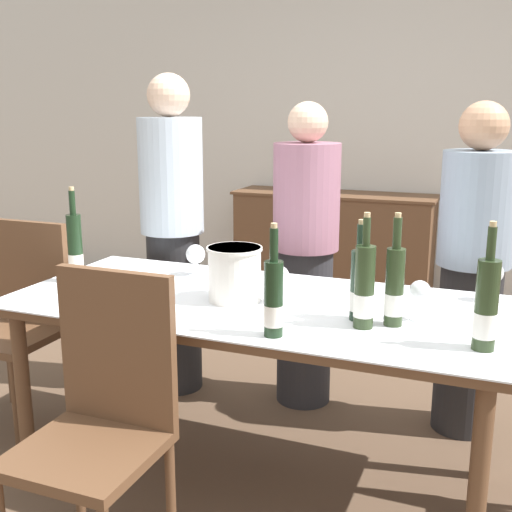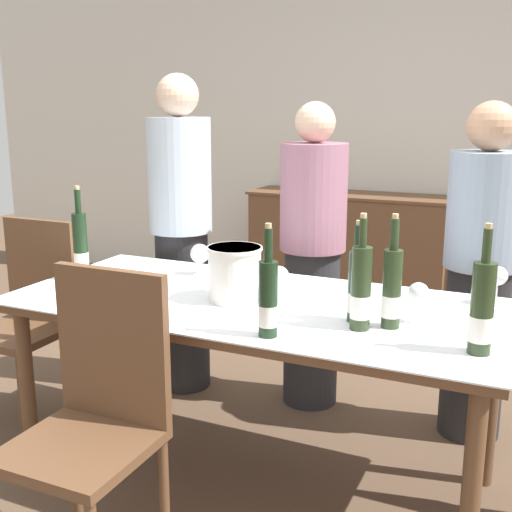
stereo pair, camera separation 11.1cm
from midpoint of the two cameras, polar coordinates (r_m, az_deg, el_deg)
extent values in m
plane|color=brown|center=(2.83, 1.19, -19.07)|extent=(12.00, 12.00, 0.00)
cube|color=silver|center=(5.10, 14.07, 11.53)|extent=(8.00, 0.10, 2.80)
cube|color=brown|center=(5.01, 8.82, 0.48)|extent=(1.50, 0.44, 0.85)
cube|color=brown|center=(4.94, 9.00, 5.39)|extent=(1.54, 0.46, 0.02)
cylinder|color=brown|center=(2.83, -18.56, -11.44)|extent=(0.06, 0.06, 0.73)
cylinder|color=brown|center=(2.18, 20.03, -19.45)|extent=(0.06, 0.06, 0.73)
cylinder|color=brown|center=(3.34, -10.32, -7.16)|extent=(0.06, 0.06, 0.73)
cylinder|color=brown|center=(2.80, 21.27, -11.94)|extent=(0.06, 0.06, 0.73)
cube|color=brown|center=(2.52, 1.27, -4.54)|extent=(1.90, 0.86, 0.04)
cube|color=white|center=(2.51, 1.27, -4.08)|extent=(1.93, 0.89, 0.01)
cylinder|color=white|center=(2.49, -0.63, -1.59)|extent=(0.20, 0.20, 0.21)
cylinder|color=white|center=(2.47, -0.63, 0.67)|extent=(0.22, 0.22, 0.01)
cylinder|color=black|center=(2.10, 2.60, -3.87)|extent=(0.06, 0.06, 0.25)
cylinder|color=white|center=(2.11, 2.58, -5.31)|extent=(0.06, 0.06, 0.07)
cylinder|color=black|center=(2.05, 2.65, 0.98)|extent=(0.03, 0.03, 0.11)
cylinder|color=tan|center=(2.04, 2.67, 2.70)|extent=(0.02, 0.02, 0.02)
cylinder|color=black|center=(2.86, -14.26, 0.79)|extent=(0.06, 0.06, 0.29)
cylinder|color=silver|center=(2.88, -14.18, -0.47)|extent=(0.06, 0.06, 0.08)
cylinder|color=black|center=(2.83, -14.48, 4.71)|extent=(0.03, 0.03, 0.10)
cylinder|color=tan|center=(2.82, -14.55, 5.90)|extent=(0.02, 0.02, 0.02)
cylinder|color=#28381E|center=(2.24, 13.38, -2.89)|extent=(0.06, 0.06, 0.27)
cylinder|color=white|center=(2.25, 13.30, -4.35)|extent=(0.07, 0.07, 0.08)
cylinder|color=#28381E|center=(2.19, 13.64, 1.88)|extent=(0.03, 0.03, 0.11)
cylinder|color=tan|center=(2.18, 13.73, 3.46)|extent=(0.02, 0.02, 0.02)
cylinder|color=#1E3323|center=(2.28, 10.35, -2.73)|extent=(0.06, 0.06, 0.25)
cylinder|color=white|center=(2.29, 10.29, -4.06)|extent=(0.07, 0.07, 0.07)
cylinder|color=#1E3323|center=(2.24, 10.53, 1.53)|extent=(0.03, 0.03, 0.09)
cylinder|color=tan|center=(2.23, 10.59, 2.92)|extent=(0.02, 0.02, 0.02)
cylinder|color=#28381E|center=(2.20, 10.74, -2.87)|extent=(0.07, 0.07, 0.29)
cylinder|color=white|center=(2.21, 10.67, -4.44)|extent=(0.07, 0.07, 0.08)
cylinder|color=#28381E|center=(2.15, 10.96, 2.05)|extent=(0.03, 0.03, 0.10)
cylinder|color=tan|center=(2.14, 11.02, 3.54)|extent=(0.02, 0.02, 0.02)
cylinder|color=#28381E|center=(2.08, 20.90, -4.40)|extent=(0.07, 0.07, 0.29)
cylinder|color=white|center=(2.10, 20.76, -6.04)|extent=(0.07, 0.07, 0.08)
cylinder|color=#28381E|center=(2.03, 21.34, 0.85)|extent=(0.03, 0.03, 0.10)
cylinder|color=tan|center=(2.02, 21.48, 2.50)|extent=(0.02, 0.02, 0.02)
cylinder|color=white|center=(2.65, 21.65, -3.95)|extent=(0.07, 0.07, 0.00)
cylinder|color=white|center=(2.64, 21.73, -3.05)|extent=(0.01, 0.01, 0.08)
sphere|color=white|center=(2.62, 21.86, -1.65)|extent=(0.07, 0.07, 0.07)
cylinder|color=white|center=(2.49, 3.29, -4.13)|extent=(0.06, 0.06, 0.00)
cylinder|color=white|center=(2.47, 3.30, -3.28)|extent=(0.01, 0.01, 0.07)
sphere|color=white|center=(2.46, 3.32, -1.83)|extent=(0.08, 0.08, 0.08)
cylinder|color=white|center=(2.91, -3.88, -1.59)|extent=(0.07, 0.07, 0.00)
cylinder|color=white|center=(2.90, -3.89, -0.96)|extent=(0.01, 0.01, 0.06)
sphere|color=white|center=(2.88, -3.91, 0.21)|extent=(0.09, 0.09, 0.09)
cylinder|color=white|center=(2.34, 15.42, -5.69)|extent=(0.06, 0.06, 0.00)
cylinder|color=white|center=(2.33, 15.48, -4.75)|extent=(0.01, 0.01, 0.08)
sphere|color=white|center=(2.31, 15.57, -3.22)|extent=(0.08, 0.08, 0.08)
cylinder|color=brown|center=(2.49, -14.38, -18.31)|extent=(0.03, 0.03, 0.45)
cylinder|color=brown|center=(2.31, -6.67, -20.76)|extent=(0.03, 0.03, 0.45)
cube|color=brown|center=(2.14, -13.93, -16.29)|extent=(0.42, 0.42, 0.04)
cube|color=brown|center=(2.17, -11.19, -7.76)|extent=(0.42, 0.04, 0.52)
cylinder|color=brown|center=(3.13, -19.07, -12.02)|extent=(0.03, 0.03, 0.43)
cylinder|color=brown|center=(3.62, -19.36, -8.61)|extent=(0.03, 0.03, 0.43)
cylinder|color=brown|center=(3.38, -14.74, -9.80)|extent=(0.03, 0.03, 0.43)
cube|color=brown|center=(3.29, -19.54, -6.45)|extent=(0.42, 0.42, 0.04)
cube|color=brown|center=(3.35, -17.63, -1.14)|extent=(0.42, 0.04, 0.50)
cylinder|color=#262628|center=(3.51, -5.58, -4.78)|extent=(0.28, 0.28, 0.87)
cylinder|color=silver|center=(3.36, -5.86, 7.15)|extent=(0.33, 0.33, 0.59)
sphere|color=beige|center=(3.34, -6.03, 14.04)|extent=(0.22, 0.22, 0.22)
cylinder|color=#2D2D33|center=(3.33, 5.87, -6.26)|extent=(0.28, 0.28, 0.81)
cylinder|color=#9E667A|center=(3.17, 6.15, 5.21)|extent=(0.33, 0.33, 0.53)
sphere|color=beige|center=(3.14, 6.32, 11.74)|extent=(0.20, 0.20, 0.20)
cylinder|color=#262628|center=(3.18, 19.75, -8.03)|extent=(0.28, 0.28, 0.81)
cylinder|color=#8C9EB2|center=(3.01, 20.72, 3.80)|extent=(0.33, 0.33, 0.51)
sphere|color=tan|center=(2.98, 21.29, 10.71)|extent=(0.21, 0.21, 0.21)
camera|label=1|loc=(0.06, -88.71, 0.30)|focal=45.00mm
camera|label=2|loc=(0.06, 91.29, -0.30)|focal=45.00mm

